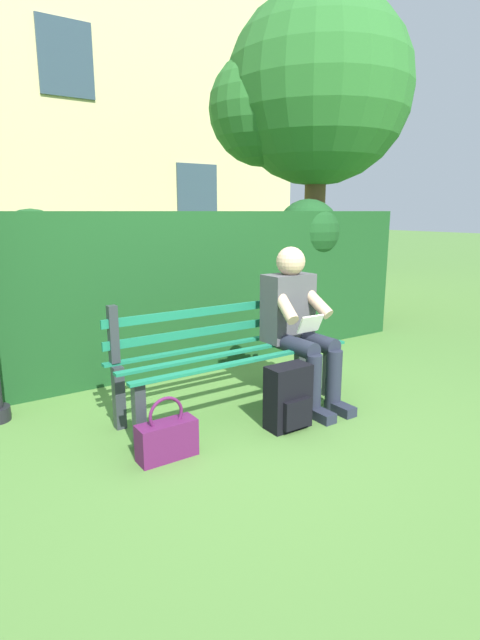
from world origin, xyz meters
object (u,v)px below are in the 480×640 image
tree (309,95)px  handbag (167,438)px  backpack (288,398)px  person_seated (298,321)px  park_bench (227,353)px

tree → handbag: 5.27m
backpack → handbag: 0.88m
person_seated → backpack: person_seated is taller
person_seated → handbag: 1.37m
park_bench → tree: (-2.77, -2.32, 2.52)m
tree → backpack: (2.61, 2.85, -2.72)m
tree → park_bench: bearing=40.0°
park_bench → handbag: park_bench is taller
backpack → handbag: (0.87, -0.07, -0.09)m
park_bench → handbag: bearing=32.4°
park_bench → person_seated: (-0.53, 0.17, 0.21)m
backpack → handbag: bearing=-4.8°
tree → handbag: tree is taller
tree → handbag: size_ratio=10.88×
person_seated → tree: size_ratio=0.28×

